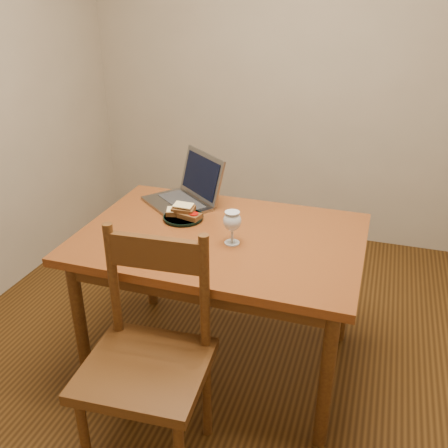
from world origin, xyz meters
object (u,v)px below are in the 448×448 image
(chair, at_px, (147,352))
(milk_glass, at_px, (232,228))
(plate, at_px, (183,218))
(table, at_px, (221,251))
(laptop, at_px, (188,190))

(chair, distance_m, milk_glass, 0.65)
(chair, height_order, plate, chair)
(plate, bearing_deg, table, -23.78)
(table, height_order, milk_glass, milk_glass)
(table, relative_size, chair, 2.62)
(plate, relative_size, laptop, 0.42)
(chair, height_order, milk_glass, chair)
(chair, relative_size, milk_glass, 3.17)
(table, xyz_separation_m, milk_glass, (0.08, -0.07, 0.16))
(table, bearing_deg, chair, -97.50)
(table, distance_m, milk_glass, 0.19)
(table, bearing_deg, plate, 156.22)
(milk_glass, bearing_deg, chair, -105.61)
(table, height_order, plate, plate)
(plate, xyz_separation_m, laptop, (-0.05, 0.21, 0.06))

